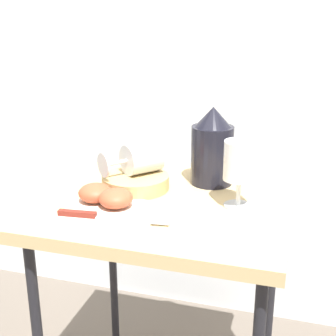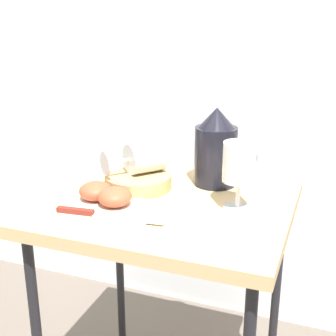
{
  "view_description": "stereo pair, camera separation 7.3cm",
  "coord_description": "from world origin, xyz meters",
  "px_view_note": "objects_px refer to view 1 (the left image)",
  "views": [
    {
      "loc": [
        0.29,
        -0.98,
        1.09
      ],
      "look_at": [
        0.0,
        0.0,
        0.75
      ],
      "focal_mm": 49.98,
      "sensor_mm": 36.0,
      "label": 1
    },
    {
      "loc": [
        0.36,
        -0.95,
        1.09
      ],
      "look_at": [
        0.0,
        0.0,
        0.75
      ],
      "focal_mm": 49.98,
      "sensor_mm": 36.0,
      "label": 2
    }
  ],
  "objects_px": {
    "table": "(168,225)",
    "wine_glass_upright": "(240,164)",
    "apple_half_left": "(95,193)",
    "knife": "(96,216)",
    "apple_half_right": "(116,198)",
    "pitcher": "(213,153)",
    "wine_glass_tipped_near": "(141,158)",
    "basket_tray": "(136,182)"
  },
  "relations": [
    {
      "from": "table",
      "to": "wine_glass_upright",
      "type": "height_order",
      "value": "wine_glass_upright"
    },
    {
      "from": "wine_glass_upright",
      "to": "apple_half_left",
      "type": "distance_m",
      "value": 0.34
    },
    {
      "from": "table",
      "to": "wine_glass_upright",
      "type": "relative_size",
      "value": 4.33
    },
    {
      "from": "knife",
      "to": "apple_half_right",
      "type": "bearing_deg",
      "value": 74.4
    },
    {
      "from": "pitcher",
      "to": "wine_glass_tipped_near",
      "type": "height_order",
      "value": "pitcher"
    },
    {
      "from": "basket_tray",
      "to": "apple_half_right",
      "type": "relative_size",
      "value": 2.17
    },
    {
      "from": "pitcher",
      "to": "knife",
      "type": "bearing_deg",
      "value": -123.28
    },
    {
      "from": "basket_tray",
      "to": "wine_glass_upright",
      "type": "distance_m",
      "value": 0.28
    },
    {
      "from": "wine_glass_tipped_near",
      "to": "apple_half_right",
      "type": "relative_size",
      "value": 2.09
    },
    {
      "from": "apple_half_left",
      "to": "apple_half_right",
      "type": "distance_m",
      "value": 0.06
    },
    {
      "from": "pitcher",
      "to": "apple_half_right",
      "type": "height_order",
      "value": "pitcher"
    },
    {
      "from": "wine_glass_tipped_near",
      "to": "apple_half_right",
      "type": "height_order",
      "value": "wine_glass_tipped_near"
    },
    {
      "from": "apple_half_right",
      "to": "wine_glass_upright",
      "type": "bearing_deg",
      "value": 18.82
    },
    {
      "from": "wine_glass_tipped_near",
      "to": "knife",
      "type": "distance_m",
      "value": 0.23
    },
    {
      "from": "pitcher",
      "to": "wine_glass_upright",
      "type": "xyz_separation_m",
      "value": [
        0.09,
        -0.14,
        0.02
      ]
    },
    {
      "from": "wine_glass_upright",
      "to": "knife",
      "type": "relative_size",
      "value": 0.63
    },
    {
      "from": "table",
      "to": "basket_tray",
      "type": "relative_size",
      "value": 4.0
    },
    {
      "from": "basket_tray",
      "to": "apple_half_right",
      "type": "distance_m",
      "value": 0.13
    },
    {
      "from": "table",
      "to": "pitcher",
      "type": "xyz_separation_m",
      "value": [
        0.08,
        0.14,
        0.14
      ]
    },
    {
      "from": "basket_tray",
      "to": "knife",
      "type": "distance_m",
      "value": 0.2
    },
    {
      "from": "table",
      "to": "apple_half_right",
      "type": "distance_m",
      "value": 0.16
    },
    {
      "from": "wine_glass_tipped_near",
      "to": "apple_half_left",
      "type": "relative_size",
      "value": 2.09
    },
    {
      "from": "apple_half_right",
      "to": "table",
      "type": "bearing_deg",
      "value": 39.64
    },
    {
      "from": "pitcher",
      "to": "apple_half_left",
      "type": "relative_size",
      "value": 2.59
    },
    {
      "from": "wine_glass_tipped_near",
      "to": "knife",
      "type": "relative_size",
      "value": 0.66
    },
    {
      "from": "table",
      "to": "pitcher",
      "type": "distance_m",
      "value": 0.22
    },
    {
      "from": "knife",
      "to": "apple_half_left",
      "type": "bearing_deg",
      "value": 115.65
    },
    {
      "from": "apple_half_left",
      "to": "knife",
      "type": "height_order",
      "value": "apple_half_left"
    },
    {
      "from": "wine_glass_tipped_near",
      "to": "basket_tray",
      "type": "bearing_deg",
      "value": -107.28
    },
    {
      "from": "basket_tray",
      "to": "knife",
      "type": "bearing_deg",
      "value": -94.85
    },
    {
      "from": "table",
      "to": "wine_glass_tipped_near",
      "type": "bearing_deg",
      "value": 142.12
    },
    {
      "from": "table",
      "to": "knife",
      "type": "xyz_separation_m",
      "value": [
        -0.12,
        -0.15,
        0.07
      ]
    },
    {
      "from": "apple_half_left",
      "to": "knife",
      "type": "bearing_deg",
      "value": -64.35
    },
    {
      "from": "apple_half_right",
      "to": "knife",
      "type": "relative_size",
      "value": 0.32
    },
    {
      "from": "wine_glass_tipped_near",
      "to": "knife",
      "type": "height_order",
      "value": "wine_glass_tipped_near"
    },
    {
      "from": "basket_tray",
      "to": "wine_glass_tipped_near",
      "type": "relative_size",
      "value": 1.04
    },
    {
      "from": "apple_half_right",
      "to": "knife",
      "type": "bearing_deg",
      "value": -105.6
    },
    {
      "from": "pitcher",
      "to": "apple_half_right",
      "type": "bearing_deg",
      "value": -127.48
    },
    {
      "from": "wine_glass_upright",
      "to": "wine_glass_tipped_near",
      "type": "distance_m",
      "value": 0.27
    },
    {
      "from": "wine_glass_upright",
      "to": "wine_glass_tipped_near",
      "type": "bearing_deg",
      "value": 165.89
    },
    {
      "from": "basket_tray",
      "to": "wine_glass_tipped_near",
      "type": "height_order",
      "value": "wine_glass_tipped_near"
    },
    {
      "from": "table",
      "to": "knife",
      "type": "relative_size",
      "value": 2.74
    }
  ]
}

